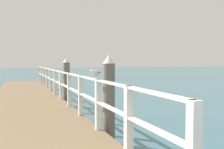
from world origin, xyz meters
TOP-DOWN VIEW (x-y plane):
  - pier_deck at (0.00, 9.68)m, footprint 2.53×19.35m
  - pier_railing at (1.19, 9.68)m, footprint 0.12×17.87m
  - dock_piling_near at (1.57, 4.39)m, footprint 0.29×0.29m
  - dock_piling_far at (1.57, 9.77)m, footprint 0.29×0.29m
  - seagull_foreground at (1.18, 4.21)m, footprint 0.35×0.39m

SIDE VIEW (x-z plane):
  - pier_deck at x=0.00m, z-range 0.00..0.49m
  - dock_piling_near at x=1.57m, z-range 0.01..2.14m
  - dock_piling_far at x=1.57m, z-range 0.01..2.14m
  - pier_railing at x=1.19m, z-range 0.61..1.71m
  - seagull_foreground at x=1.18m, z-range 1.62..1.83m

